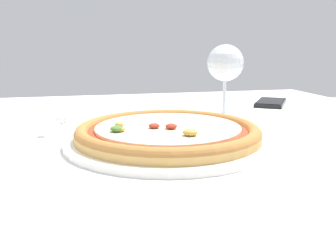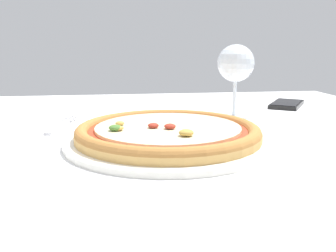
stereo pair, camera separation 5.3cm
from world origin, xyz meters
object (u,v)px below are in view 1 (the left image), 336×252
object	(u,v)px
dining_table	(178,172)
wine_glass_far_left	(225,65)
pizza_plate	(168,134)
cell_phone	(271,102)
fork	(55,126)

from	to	relation	value
dining_table	wine_glass_far_left	size ratio (longest dim) A/B	6.86
pizza_plate	wine_glass_far_left	xyz separation A→B (m)	(0.18, 0.21, 0.10)
pizza_plate	cell_phone	size ratio (longest dim) A/B	2.14
fork	cell_phone	bearing A→B (deg)	16.26
wine_glass_far_left	pizza_plate	bearing A→B (deg)	-130.50
pizza_plate	fork	xyz separation A→B (m)	(-0.19, 0.17, -0.01)
pizza_plate	cell_phone	distance (m)	0.50
pizza_plate	cell_phone	world-z (taller)	pizza_plate
dining_table	wine_glass_far_left	bearing A→B (deg)	29.29
pizza_plate	fork	bearing A→B (deg)	137.74
dining_table	cell_phone	size ratio (longest dim) A/B	6.98
dining_table	fork	bearing A→B (deg)	171.73
pizza_plate	fork	world-z (taller)	pizza_plate
pizza_plate	wine_glass_far_left	size ratio (longest dim) A/B	2.10
wine_glass_far_left	cell_phone	xyz separation A→B (m)	(0.19, 0.13, -0.11)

